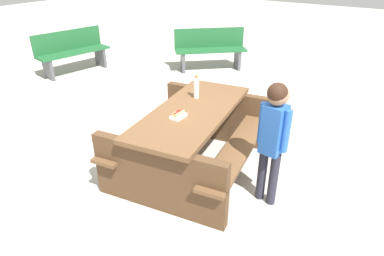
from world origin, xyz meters
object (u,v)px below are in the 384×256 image
(soda_bottle, at_px, (196,88))
(park_bench_mid, at_px, (72,51))
(park_bench_near, at_px, (210,48))
(picnic_table, at_px, (192,134))
(hotdog_tray, at_px, (178,115))
(child_in_coat, at_px, (273,130))

(soda_bottle, bearing_deg, park_bench_mid, -108.18)
(soda_bottle, xyz_separation_m, park_bench_near, (-3.06, -1.64, -0.43))
(picnic_table, bearing_deg, park_bench_near, -152.02)
(soda_bottle, xyz_separation_m, park_bench_mid, (-1.29, -3.92, -0.43))
(hotdog_tray, xyz_separation_m, child_in_coat, (-0.16, 0.96, 0.04))
(hotdog_tray, relative_size, park_bench_mid, 0.12)
(child_in_coat, bearing_deg, hotdog_tray, -80.29)
(picnic_table, relative_size, hotdog_tray, 11.02)
(soda_bottle, distance_m, park_bench_near, 3.50)
(picnic_table, distance_m, park_bench_near, 3.81)
(park_bench_near, xyz_separation_m, park_bench_mid, (1.77, -2.28, 0.00))
(picnic_table, relative_size, soda_bottle, 7.39)
(hotdog_tray, bearing_deg, park_bench_near, -153.73)
(soda_bottle, bearing_deg, park_bench_near, -151.77)
(child_in_coat, height_order, park_bench_mid, child_in_coat)
(hotdog_tray, bearing_deg, child_in_coat, 99.71)
(picnic_table, height_order, child_in_coat, child_in_coat)
(soda_bottle, distance_m, park_bench_mid, 4.15)
(park_bench_near, bearing_deg, picnic_table, 27.98)
(picnic_table, bearing_deg, park_bench_mid, -111.44)
(picnic_table, xyz_separation_m, soda_bottle, (-0.31, -0.15, 0.43))
(hotdog_tray, distance_m, park_bench_mid, 4.47)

